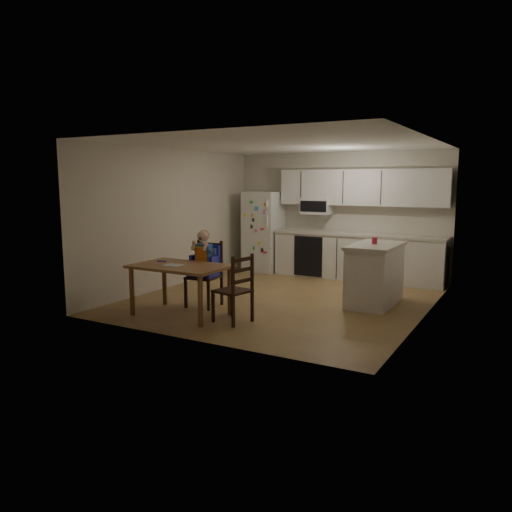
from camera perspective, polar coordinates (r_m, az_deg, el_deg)
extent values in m
cube|color=brown|center=(8.28, 3.17, -4.92)|extent=(4.50, 5.00, 0.01)
cube|color=beige|center=(10.38, 9.37, 4.72)|extent=(4.50, 0.02, 2.50)
cube|color=beige|center=(9.30, -9.33, 4.29)|extent=(0.02, 5.00, 2.50)
cube|color=beige|center=(7.38, 19.14, 2.85)|extent=(0.02, 5.00, 2.50)
cube|color=white|center=(8.08, 3.32, 12.64)|extent=(4.50, 5.00, 0.01)
cube|color=silver|center=(10.73, 0.87, 2.81)|extent=(0.72, 0.70, 1.70)
cube|color=silver|center=(10.01, 11.51, -0.19)|extent=(3.34, 0.60, 0.86)
cube|color=beige|center=(9.95, 11.57, 2.42)|extent=(3.37, 0.62, 0.05)
cube|color=black|center=(10.05, 5.97, -0.04)|extent=(0.60, 0.02, 0.80)
cube|color=silver|center=(10.03, 11.98, 7.67)|extent=(3.34, 0.34, 0.70)
cube|color=silver|center=(10.33, 6.97, 5.70)|extent=(0.60, 0.38, 0.33)
cube|color=silver|center=(8.05, 13.44, -2.21)|extent=(0.62, 1.23, 0.90)
cube|color=beige|center=(7.97, 13.56, 1.16)|extent=(0.68, 1.29, 0.05)
cylinder|color=red|center=(7.97, 13.38, 1.73)|extent=(0.08, 0.08, 0.11)
cube|color=brown|center=(7.23, -8.64, -1.17)|extent=(1.37, 0.88, 0.04)
cylinder|color=brown|center=(7.42, -14.00, -3.96)|extent=(0.07, 0.07, 0.69)
cylinder|color=brown|center=(7.95, -10.42, -3.02)|extent=(0.07, 0.07, 0.69)
cylinder|color=brown|center=(6.66, -6.37, -5.18)|extent=(0.07, 0.07, 0.69)
cylinder|color=brown|center=(7.25, -3.02, -4.02)|extent=(0.07, 0.07, 0.69)
cube|color=#A7A7AC|center=(7.18, -9.43, -1.06)|extent=(0.26, 0.22, 0.01)
cylinder|color=#2025B5|center=(7.58, -10.81, -0.57)|extent=(0.12, 0.06, 0.02)
cube|color=black|center=(7.72, -6.00, -2.39)|extent=(0.48, 0.48, 0.03)
cube|color=black|center=(7.71, -8.03, -4.26)|extent=(0.04, 0.04, 0.45)
cube|color=black|center=(8.04, -6.46, -3.70)|extent=(0.04, 0.04, 0.45)
cube|color=black|center=(7.50, -5.44, -4.58)|extent=(0.04, 0.04, 0.45)
cube|color=black|center=(7.84, -3.94, -3.98)|extent=(0.04, 0.04, 0.45)
cube|color=black|center=(7.85, -5.27, -0.12)|extent=(0.45, 0.07, 0.53)
cube|color=#2025B5|center=(7.71, -6.00, -1.89)|extent=(0.43, 0.39, 0.11)
cube|color=#2025B5|center=(7.80, -5.47, -0.02)|extent=(0.41, 0.09, 0.36)
cube|color=#578CE0|center=(7.68, -6.09, -1.46)|extent=(0.33, 0.29, 0.02)
cube|color=#2A5C9B|center=(7.67, -6.00, 0.35)|extent=(0.24, 0.17, 0.28)
cube|color=orange|center=(7.61, -6.26, 0.20)|extent=(0.20, 0.03, 0.21)
sphere|color=beige|center=(7.63, -6.07, 2.27)|extent=(0.19, 0.19, 0.18)
ellipsoid|color=olive|center=(7.63, -6.07, 2.41)|extent=(0.19, 0.18, 0.15)
cube|color=black|center=(6.84, -2.70, -4.01)|extent=(0.50, 0.50, 0.03)
cube|color=black|center=(7.16, -2.74, -5.30)|extent=(0.04, 0.04, 0.42)
cube|color=black|center=(6.91, -0.44, -5.80)|extent=(0.04, 0.04, 0.42)
cube|color=black|center=(6.89, -4.93, -5.86)|extent=(0.04, 0.04, 0.42)
cube|color=black|center=(6.63, -2.63, -6.41)|extent=(0.04, 0.04, 0.42)
cube|color=black|center=(6.66, -1.53, -2.02)|extent=(0.12, 0.42, 0.50)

